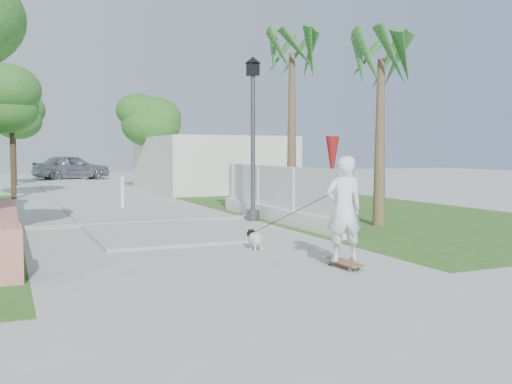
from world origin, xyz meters
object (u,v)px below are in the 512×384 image
bollard (122,192)px  street_lamp (253,132)px  patio_umbrella (332,159)px  dog (255,239)px  parked_car (72,167)px  skateboarder (306,214)px

bollard → street_lamp: bearing=-59.0°
patio_umbrella → street_lamp: bearing=152.2°
dog → parked_car: (-0.22, 30.79, 0.64)m
dog → parked_car: parked_car is taller
street_lamp → bollard: 5.56m
bollard → dog: size_ratio=1.87×
bollard → patio_umbrella: size_ratio=0.47×
street_lamp → dog: street_lamp is taller
skateboarder → dog: skateboarder is taller
dog → parked_car: 30.79m
parked_car → dog: bearing=168.2°
patio_umbrella → skateboarder: size_ratio=0.83×
patio_umbrella → parked_car: patio_umbrella is taller
street_lamp → parked_car: bearing=94.4°
dog → bollard: bearing=93.9°
street_lamp → dog: 5.17m
street_lamp → dog: size_ratio=7.61×
patio_umbrella → skateboarder: 5.84m
street_lamp → parked_car: size_ratio=0.88×
patio_umbrella → parked_car: bearing=98.2°
bollard → skateboarder: size_ratio=0.39×
skateboarder → parked_car: bearing=-78.9°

